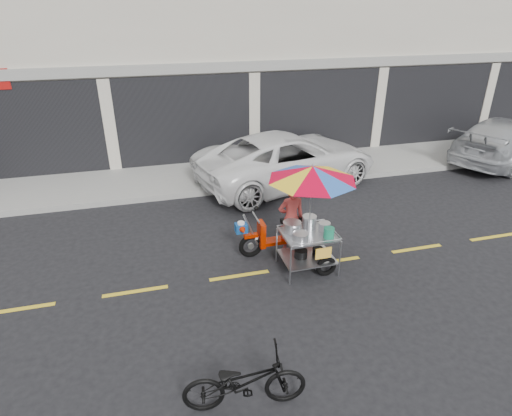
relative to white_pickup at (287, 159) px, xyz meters
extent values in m
plane|color=black|center=(-0.45, -4.34, -0.76)|extent=(90.00, 90.00, 0.00)
cube|color=gray|center=(-0.45, 1.16, -0.68)|extent=(45.00, 3.00, 0.15)
cube|color=beige|center=(-0.45, 6.16, 3.24)|extent=(36.00, 8.00, 8.00)
cube|color=black|center=(-0.45, 2.13, 0.69)|extent=(35.28, 0.06, 2.90)
cube|color=gray|center=(-0.45, 2.11, 2.34)|extent=(36.00, 0.12, 0.30)
cube|color=gold|center=(-0.45, -4.34, -0.75)|extent=(42.00, 0.10, 0.01)
imported|color=white|center=(0.00, 0.00, 0.00)|extent=(5.89, 3.77, 1.51)
imported|color=silver|center=(7.70, -0.01, -0.04)|extent=(5.34, 3.90, 1.44)
imported|color=black|center=(-3.04, -7.29, -0.33)|extent=(1.70, 0.77, 0.86)
torus|color=black|center=(-2.05, -3.71, -0.50)|extent=(0.53, 0.11, 0.53)
torus|color=black|center=(-0.66, -3.69, -0.50)|extent=(0.53, 0.11, 0.53)
cylinder|color=#9EA0A5|center=(-2.05, -3.71, -0.50)|extent=(0.13, 0.06, 0.13)
cylinder|color=#9EA0A5|center=(-0.66, -3.69, -0.50)|extent=(0.13, 0.06, 0.13)
cube|color=#A41B00|center=(-2.05, -3.71, -0.25)|extent=(0.30, 0.12, 0.07)
cylinder|color=#9EA0A5|center=(-2.05, -3.71, -0.11)|extent=(0.34, 0.05, 0.75)
cube|color=#A41B00|center=(-1.82, -3.70, -0.25)|extent=(0.12, 0.32, 0.55)
cube|color=#A41B00|center=(-1.40, -3.70, -0.46)|extent=(0.74, 0.27, 0.07)
cube|color=#A41B00|center=(-0.99, -3.69, -0.25)|extent=(0.70, 0.25, 0.37)
cube|color=black|center=(-1.08, -3.69, -0.03)|extent=(0.60, 0.23, 0.09)
cylinder|color=#9EA0A5|center=(-1.94, -3.71, 0.17)|extent=(0.04, 0.51, 0.03)
sphere|color=black|center=(-1.89, -3.52, 0.28)|extent=(0.09, 0.09, 0.09)
cylinder|color=white|center=(-1.94, -3.71, -0.31)|extent=(0.11, 0.11, 0.05)
cube|color=navy|center=(-2.25, -3.71, -0.03)|extent=(0.24, 0.21, 0.18)
cylinder|color=white|center=(-2.25, -3.71, 0.08)|extent=(0.15, 0.15, 0.05)
cone|color=#A41B00|center=(-2.25, -3.87, -0.02)|extent=(0.17, 0.21, 0.17)
torus|color=black|center=(-0.79, -4.75, -0.55)|extent=(0.43, 0.10, 0.43)
cylinder|color=#9EA0A5|center=(-1.57, -4.86, -0.36)|extent=(0.03, 0.03, 0.79)
cylinder|color=#9EA0A5|center=(-1.58, -4.02, -0.36)|extent=(0.03, 0.03, 0.79)
cylinder|color=#9EA0A5|center=(-0.55, -4.84, -0.36)|extent=(0.03, 0.03, 0.79)
cylinder|color=#9EA0A5|center=(-0.56, -4.01, -0.36)|extent=(0.03, 0.03, 0.79)
cube|color=#9EA0A5|center=(-1.07, -4.43, -0.48)|extent=(1.03, 0.85, 0.03)
cube|color=#9EA0A5|center=(-1.07, -4.43, 0.03)|extent=(1.03, 0.85, 0.04)
cylinder|color=#9EA0A5|center=(-1.06, -4.85, 0.09)|extent=(1.02, 0.04, 0.02)
cylinder|color=#9EA0A5|center=(-1.07, -4.02, 0.09)|extent=(1.02, 0.04, 0.02)
cylinder|color=#9EA0A5|center=(-1.58, -4.44, 0.09)|extent=(0.03, 0.83, 0.02)
cylinder|color=#9EA0A5|center=(-0.56, -4.43, 0.09)|extent=(0.03, 0.83, 0.02)
cylinder|color=#9EA0A5|center=(-1.07, -4.02, -0.48)|extent=(0.05, 0.69, 0.04)
cylinder|color=#9EA0A5|center=(-1.07, -4.02, -0.02)|extent=(0.05, 0.69, 0.04)
cube|color=yellow|center=(-0.92, -4.88, -0.15)|extent=(0.32, 0.02, 0.23)
cylinder|color=#B7B7BC|center=(-1.35, -4.25, 0.14)|extent=(0.36, 0.36, 0.19)
cylinder|color=#B7B7BC|center=(-0.98, -4.23, 0.18)|extent=(0.28, 0.28, 0.26)
cylinder|color=#B7B7BC|center=(-0.72, -4.38, 0.13)|extent=(0.23, 0.23, 0.15)
cylinder|color=#B7B7BC|center=(-1.30, -4.60, 0.11)|extent=(0.31, 0.31, 0.12)
cylinder|color=#19805A|center=(-0.74, -4.66, 0.15)|extent=(0.21, 0.21, 0.20)
cylinder|color=black|center=(-1.21, -4.44, -0.38)|extent=(0.26, 0.26, 0.17)
cylinder|color=black|center=(-0.84, -4.43, -0.39)|extent=(0.22, 0.22, 0.15)
cylinder|color=#9EA0A5|center=(-1.02, -4.34, 0.72)|extent=(0.02, 0.02, 1.39)
sphere|color=#9EA0A5|center=(-1.02, -4.34, 1.44)|extent=(0.06, 0.06, 0.06)
imported|color=#B43A36|center=(-1.17, -3.70, 0.03)|extent=(0.58, 0.38, 1.57)
camera|label=1|loc=(-3.93, -11.22, 4.15)|focal=30.00mm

